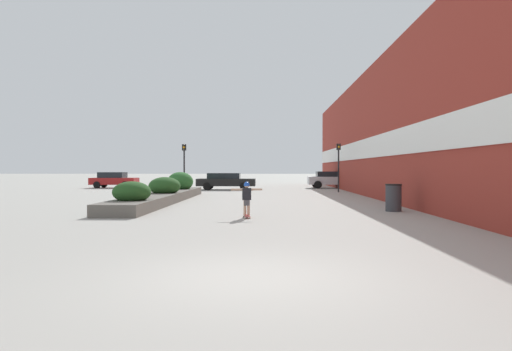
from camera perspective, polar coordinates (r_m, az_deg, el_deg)
ground_plane at (r=7.28m, az=-1.04°, el=-12.64°), size 300.00×300.00×0.00m
building_wall_right at (r=26.95m, az=15.13°, el=5.43°), size 0.67×48.78×7.77m
planter_box at (r=24.10m, az=-11.38°, el=-2.09°), size 1.70×15.34×1.50m
skateboard at (r=15.84m, az=-1.17°, el=-5.06°), size 0.29×0.76×0.09m
skateboarder at (r=15.79m, az=-1.17°, el=-2.45°), size 1.08×0.22×1.16m
trash_bin at (r=19.02m, az=16.81°, el=-2.66°), size 0.65×0.65×1.09m
car_leftmost at (r=42.56m, az=-17.35°, el=-0.49°), size 4.02×1.93×1.40m
car_center_left at (r=37.14m, az=-3.80°, el=-0.66°), size 4.72×2.07×1.35m
car_center_right at (r=40.53m, az=9.28°, el=-0.46°), size 3.96×1.96×1.47m
car_rightmost at (r=42.04m, az=22.76°, el=-0.53°), size 3.81×1.85×1.43m
traffic_light_left at (r=33.18m, az=-8.98°, el=1.98°), size 0.28×0.30×3.47m
traffic_light_right at (r=33.60m, az=10.28°, el=2.02°), size 0.28×0.30×3.52m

